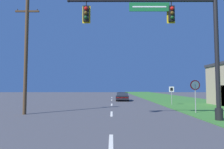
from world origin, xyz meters
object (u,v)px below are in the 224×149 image
at_px(signal_mast, 180,38).
at_px(route_sign_post, 172,91).
at_px(stop_sign, 195,89).
at_px(utility_pole_near, 26,54).
at_px(car_ahead, 123,97).

height_order(signal_mast, route_sign_post, signal_mast).
distance_m(signal_mast, route_sign_post, 11.42).
relative_size(signal_mast, stop_sign, 3.74).
xyz_separation_m(stop_sign, route_sign_post, (0.27, 7.06, -0.34)).
bearing_deg(route_sign_post, utility_pole_near, -149.58).
xyz_separation_m(signal_mast, car_ahead, (-2.59, 17.93, -4.40)).
distance_m(signal_mast, utility_pole_near, 10.97).
bearing_deg(stop_sign, route_sign_post, 87.82).
bearing_deg(car_ahead, route_sign_post, -54.91).
relative_size(signal_mast, utility_pole_near, 1.08).
xyz_separation_m(car_ahead, utility_pole_near, (-8.00, -15.09, 3.88)).
bearing_deg(utility_pole_near, car_ahead, 62.06).
height_order(signal_mast, utility_pole_near, utility_pole_near).
xyz_separation_m(stop_sign, utility_pole_near, (-12.90, -0.67, 2.62)).
distance_m(car_ahead, route_sign_post, 9.04).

